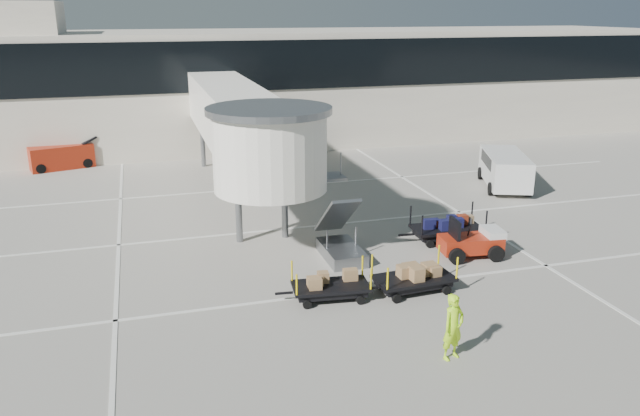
% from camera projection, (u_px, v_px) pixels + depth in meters
% --- Properties ---
extents(ground, '(140.00, 140.00, 0.00)m').
position_uv_depth(ground, '(428.00, 308.00, 20.79)').
color(ground, '#B0AA9E').
rests_on(ground, ground).
extents(lane_markings, '(40.00, 30.00, 0.02)m').
position_uv_depth(lane_markings, '(327.00, 222.00, 29.14)').
color(lane_markings, silver).
rests_on(lane_markings, ground).
extents(terminal, '(64.00, 12.11, 15.20)m').
position_uv_depth(terminal, '(252.00, 85.00, 46.81)').
color(terminal, beige).
rests_on(terminal, ground).
extents(jet_bridge, '(5.70, 20.40, 6.03)m').
position_uv_depth(jet_bridge, '(243.00, 125.00, 29.63)').
color(jet_bridge, white).
rests_on(jet_bridge, ground).
extents(baggage_tug, '(2.60, 1.82, 1.62)m').
position_uv_depth(baggage_tug, '(472.00, 243.00, 24.98)').
color(baggage_tug, '#9A210E').
rests_on(baggage_tug, ground).
extents(suitcase_cart, '(3.74, 1.69, 1.45)m').
position_uv_depth(suitcase_cart, '(448.00, 229.00, 26.72)').
color(suitcase_cart, black).
rests_on(suitcase_cart, ground).
extents(box_cart_near, '(3.47, 1.56, 1.34)m').
position_uv_depth(box_cart_near, '(419.00, 277.00, 21.95)').
color(box_cart_near, black).
rests_on(box_cart_near, ground).
extents(box_cart_far, '(3.28, 1.58, 1.27)m').
position_uv_depth(box_cart_far, '(333.00, 287.00, 21.35)').
color(box_cart_far, black).
rests_on(box_cart_far, ground).
extents(ground_worker, '(0.83, 0.68, 1.98)m').
position_uv_depth(ground_worker, '(453.00, 327.00, 17.55)').
color(ground_worker, '#AAEB18').
rests_on(ground_worker, ground).
extents(minivan, '(3.68, 5.40, 1.90)m').
position_uv_depth(minivan, '(504.00, 167.00, 34.71)').
color(minivan, silver).
rests_on(minivan, ground).
extents(belt_loader, '(4.24, 2.53, 1.92)m').
position_uv_depth(belt_loader, '(62.00, 157.00, 38.89)').
color(belt_loader, '#9A210E').
rests_on(belt_loader, ground).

